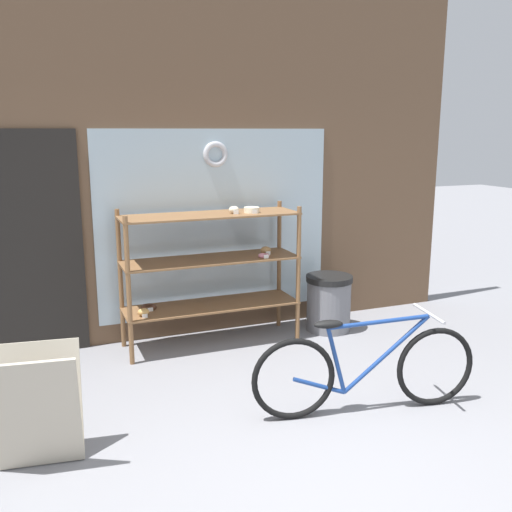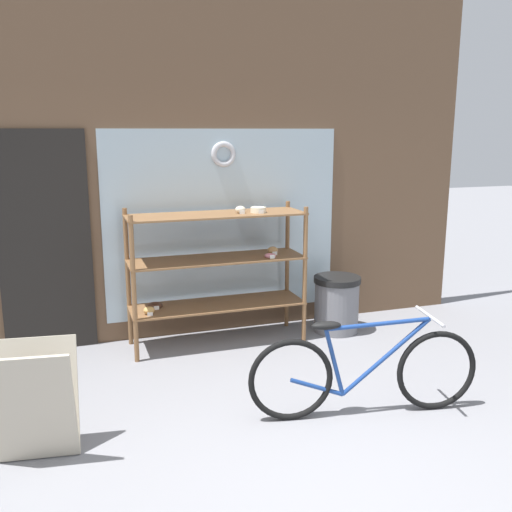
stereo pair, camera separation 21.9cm
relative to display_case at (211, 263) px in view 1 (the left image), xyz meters
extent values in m
plane|color=gray|center=(-0.03, -2.56, -0.82)|extent=(30.00, 30.00, 0.00)
cube|color=brown|center=(-0.03, 0.40, 0.94)|extent=(5.90, 0.08, 3.53)
cube|color=#A3B7C1|center=(0.17, 0.35, 0.33)|extent=(2.44, 0.02, 1.90)
cube|color=black|center=(-1.57, 0.34, 0.23)|extent=(0.84, 0.03, 2.10)
torus|color=#B7B7BC|center=(0.17, 0.33, 1.03)|extent=(0.26, 0.06, 0.26)
cylinder|color=brown|center=(-0.84, -0.23, -0.14)|extent=(0.04, 0.04, 1.36)
cylinder|color=brown|center=(0.83, -0.23, -0.14)|extent=(0.04, 0.04, 1.36)
cylinder|color=brown|center=(-0.84, 0.24, -0.14)|extent=(0.04, 0.04, 1.36)
cylinder|color=brown|center=(0.83, 0.24, -0.14)|extent=(0.04, 0.04, 1.36)
cube|color=brown|center=(0.00, 0.00, -0.43)|extent=(1.71, 0.51, 0.02)
cube|color=brown|center=(0.00, 0.00, 0.03)|extent=(1.71, 0.51, 0.02)
cube|color=brown|center=(0.00, 0.00, 0.47)|extent=(1.71, 0.51, 0.02)
cylinder|color=beige|center=(0.40, -0.05, 0.50)|extent=(0.15, 0.15, 0.05)
cube|color=white|center=(0.40, -0.14, 0.50)|extent=(0.05, 0.00, 0.04)
torus|color=#4C2D1E|center=(-0.61, 0.08, -0.40)|extent=(0.14, 0.14, 0.04)
cube|color=white|center=(-0.61, 0.00, -0.40)|extent=(0.05, 0.00, 0.04)
ellipsoid|color=tan|center=(-0.70, -0.11, -0.39)|extent=(0.11, 0.09, 0.07)
cube|color=white|center=(-0.70, -0.17, -0.40)|extent=(0.05, 0.00, 0.04)
ellipsoid|color=beige|center=(0.23, -0.04, 0.51)|extent=(0.10, 0.09, 0.07)
cube|color=white|center=(0.23, -0.10, 0.50)|extent=(0.05, 0.00, 0.04)
torus|color=pink|center=(0.50, -0.13, 0.06)|extent=(0.11, 0.11, 0.03)
cube|color=white|center=(0.50, -0.19, 0.06)|extent=(0.05, 0.00, 0.04)
ellipsoid|color=#AD7F4C|center=(0.58, 0.01, 0.08)|extent=(0.11, 0.09, 0.08)
cube|color=white|center=(0.58, -0.05, 0.06)|extent=(0.05, 0.00, 0.04)
torus|color=black|center=(0.09, -1.69, -0.51)|extent=(0.63, 0.16, 0.63)
torus|color=black|center=(1.19, -1.89, -0.51)|extent=(0.63, 0.16, 0.63)
cylinder|color=navy|center=(0.79, -1.82, -0.37)|extent=(0.66, 0.15, 0.58)
cylinder|color=navy|center=(0.72, -1.81, -0.12)|extent=(0.78, 0.17, 0.07)
cylinder|color=navy|center=(0.41, -1.75, -0.39)|extent=(0.17, 0.06, 0.52)
cylinder|color=navy|center=(0.28, -1.73, -0.58)|extent=(0.40, 0.10, 0.17)
ellipsoid|color=black|center=(0.34, -1.74, -0.11)|extent=(0.23, 0.13, 0.06)
cylinder|color=#B2B2B7|center=(1.11, -1.88, -0.08)|extent=(0.11, 0.46, 0.02)
cube|color=#B2A893|center=(-1.66, -1.73, -0.44)|extent=(0.54, 0.27, 0.76)
cube|color=#B2A893|center=(-1.64, -1.55, -0.44)|extent=(0.54, 0.27, 0.76)
cylinder|color=slate|center=(1.27, -0.08, -0.53)|extent=(0.46, 0.46, 0.59)
cylinder|color=black|center=(1.27, -0.08, -0.26)|extent=(0.49, 0.49, 0.06)
camera|label=1|loc=(-1.59, -5.17, 1.26)|focal=40.00mm
camera|label=2|loc=(-1.39, -5.24, 1.26)|focal=40.00mm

